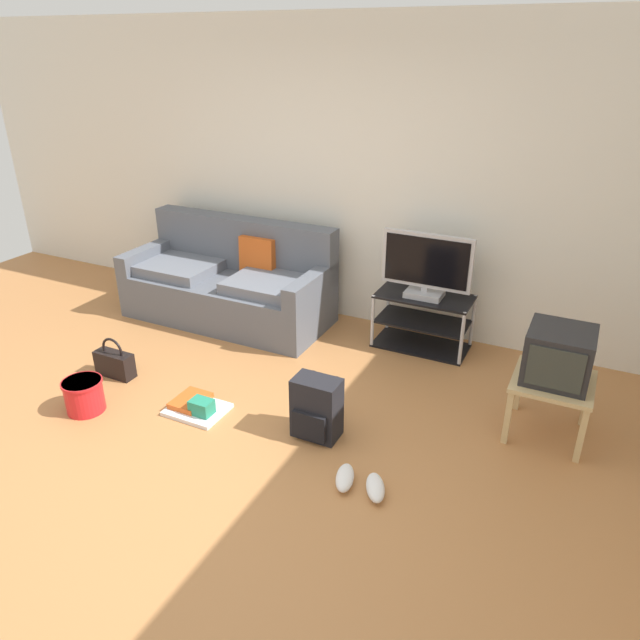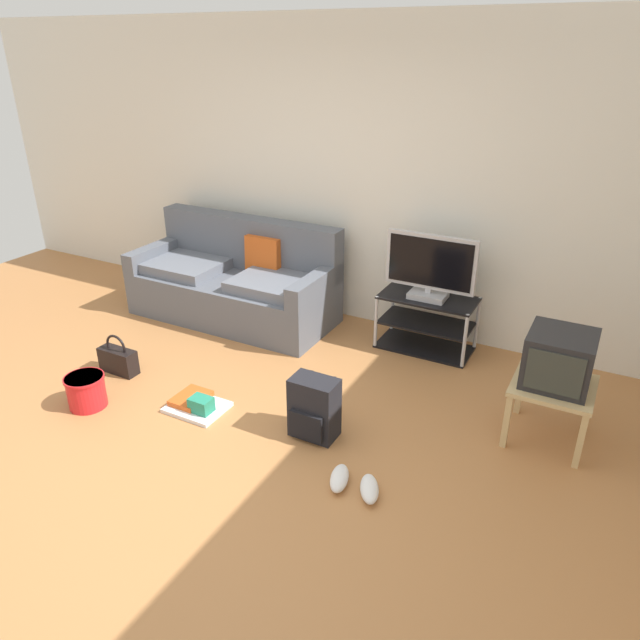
# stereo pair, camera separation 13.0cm
# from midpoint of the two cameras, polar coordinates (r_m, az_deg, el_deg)

# --- Properties ---
(ground_plane) EXTENTS (9.00, 9.80, 0.02)m
(ground_plane) POSITION_cam_midpoint_polar(r_m,az_deg,el_deg) (4.06, -11.81, -12.74)
(ground_plane) COLOR #B27542
(wall_back) EXTENTS (9.00, 0.10, 2.70)m
(wall_back) POSITION_cam_midpoint_polar(r_m,az_deg,el_deg) (5.44, 2.94, 13.55)
(wall_back) COLOR silver
(wall_back) RESTS_ON ground_plane
(couch) EXTENTS (1.97, 0.85, 0.93)m
(couch) POSITION_cam_midpoint_polar(r_m,az_deg,el_deg) (5.77, -9.28, 3.44)
(couch) COLOR #565B66
(couch) RESTS_ON ground_plane
(tv_stand) EXTENTS (0.82, 0.42, 0.49)m
(tv_stand) POSITION_cam_midpoint_polar(r_m,az_deg,el_deg) (5.22, 9.20, -0.13)
(tv_stand) COLOR black
(tv_stand) RESTS_ON ground_plane
(flat_tv) EXTENTS (0.77, 0.22, 0.56)m
(flat_tv) POSITION_cam_midpoint_polar(r_m,az_deg,el_deg) (5.00, 9.53, 5.15)
(flat_tv) COLOR #B2B2B7
(flat_tv) RESTS_ON tv_stand
(side_table) EXTENTS (0.51, 0.51, 0.43)m
(side_table) POSITION_cam_midpoint_polar(r_m,az_deg,el_deg) (4.23, 20.72, -6.20)
(side_table) COLOR tan
(side_table) RESTS_ON ground_plane
(crt_tv) EXTENTS (0.41, 0.42, 0.36)m
(crt_tv) POSITION_cam_midpoint_polar(r_m,az_deg,el_deg) (4.13, 21.27, -3.18)
(crt_tv) COLOR #232326
(crt_tv) RESTS_ON side_table
(backpack) EXTENTS (0.32, 0.27, 0.44)m
(backpack) POSITION_cam_midpoint_polar(r_m,az_deg,el_deg) (4.02, -1.28, -8.56)
(backpack) COLOR black
(backpack) RESTS_ON ground_plane
(handbag) EXTENTS (0.33, 0.13, 0.34)m
(handbag) POSITION_cam_midpoint_polar(r_m,az_deg,el_deg) (5.06, -19.96, -3.93)
(handbag) COLOR black
(handbag) RESTS_ON ground_plane
(cleaning_bucket) EXTENTS (0.29, 0.29, 0.25)m
(cleaning_bucket) POSITION_cam_midpoint_polar(r_m,az_deg,el_deg) (4.67, -22.62, -6.68)
(cleaning_bucket) COLOR red
(cleaning_bucket) RESTS_ON ground_plane
(sneakers_pair) EXTENTS (0.39, 0.27, 0.09)m
(sneakers_pair) POSITION_cam_midpoint_polar(r_m,az_deg,el_deg) (3.70, 2.84, -15.45)
(sneakers_pair) COLOR white
(sneakers_pair) RESTS_ON ground_plane
(floor_tray) EXTENTS (0.42, 0.34, 0.14)m
(floor_tray) POSITION_cam_midpoint_polar(r_m,az_deg,el_deg) (4.46, -12.69, -8.16)
(floor_tray) COLOR silver
(floor_tray) RESTS_ON ground_plane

